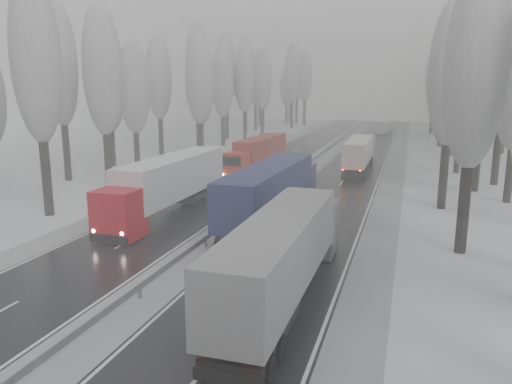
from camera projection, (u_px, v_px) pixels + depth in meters
The scene contains 56 objects.
ground at pixel (89, 339), 19.87m from camera, with size 260.00×260.00×0.00m, color silver.
carriageway_right at pixel (334, 194), 46.36m from camera, with size 7.50×200.00×0.03m, color black.
carriageway_left at pixel (228, 187), 49.41m from camera, with size 7.50×200.00×0.03m, color black.
median_slush at pixel (279, 190), 47.88m from camera, with size 3.00×200.00×0.04m, color #989BA0.
shoulder_right at pixel (389, 197), 44.93m from camera, with size 2.40×200.00×0.04m, color #989BA0.
shoulder_left at pixel (182, 184), 50.84m from camera, with size 2.40×200.00×0.04m, color #989BA0.
median_guardrail at pixel (279, 184), 47.75m from camera, with size 0.12×200.00×0.76m.
tree_16 at pixel (476, 71), 27.91m from camera, with size 3.60×3.60×16.53m.
tree_18 at pixel (452, 75), 38.67m from camera, with size 3.60×3.60×16.58m.
tree_20 at pixel (485, 82), 45.40m from camera, with size 3.60×3.60×15.71m.
tree_21 at pixel (506, 63), 48.10m from camera, with size 3.60×3.60×18.62m.
tree_22 at pixel (464, 82), 55.37m from camera, with size 3.60×3.60×15.86m.
tree_24 at pixel (469, 57), 59.56m from camera, with size 3.60×3.60×20.49m.
tree_26 at pixel (459, 69), 69.46m from camera, with size 3.60×3.60×18.78m.
tree_27 at pixel (509, 75), 71.28m from camera, with size 3.60×3.60×17.62m.
tree_28 at pixel (445, 68), 79.68m from camera, with size 3.60×3.60×19.62m.
tree_29 at pixel (491, 74), 81.48m from camera, with size 3.60×3.60×18.11m.
tree_30 at pixel (443, 76), 88.95m from camera, with size 3.60×3.60×17.86m.
tree_31 at pixel (476, 74), 90.88m from camera, with size 3.60×3.60×18.58m.
tree_32 at pixel (441, 78), 96.01m from camera, with size 3.60×3.60×17.33m.
tree_33 at pixel (456, 88), 99.24m from camera, with size 3.60×3.60×14.33m.
tree_34 at pixel (435, 78), 102.87m from camera, with size 3.60×3.60×17.63m.
tree_35 at pixel (481, 76), 103.85m from camera, with size 3.60×3.60×18.25m.
tree_36 at pixel (440, 71), 111.34m from camera, with size 3.60×3.60×20.23m.
tree_37 at pixel (470, 82), 113.56m from camera, with size 3.60×3.60×16.37m.
tree_38 at pixel (444, 78), 121.01m from camera, with size 3.60×3.60×17.97m.
tree_39 at pixel (455, 83), 124.17m from camera, with size 3.60×3.60×16.19m.
tree_56 at pixel (36, 60), 36.35m from camera, with size 3.60×3.60×18.12m.
tree_58 at pixel (102, 71), 44.87m from camera, with size 3.60×3.60×17.21m.
tree_59 at pixel (60, 65), 50.67m from camera, with size 3.60×3.60×18.41m.
tree_60 at pixel (134, 88), 54.94m from camera, with size 3.60×3.60×14.84m.
tree_61 at pixel (109, 93), 60.47m from camera, with size 3.60×3.60×13.95m.
tree_62 at pixel (200, 81), 62.57m from camera, with size 3.60×3.60×16.04m.
tree_63 at pixel (159, 78), 68.49m from camera, with size 3.60×3.60×16.88m.
tree_64 at pixel (198, 85), 72.30m from camera, with size 3.60×3.60×15.42m.
tree_65 at pixel (197, 67), 76.01m from camera, with size 3.60×3.60×19.48m.
tree_66 at pixel (222, 86), 81.29m from camera, with size 3.60×3.60×15.23m.
tree_67 at pixel (223, 78), 85.18m from camera, with size 3.60×3.60×17.09m.
tree_68 at pixel (244, 80), 86.96m from camera, with size 3.60×3.60×16.65m.
tree_69 at pixel (226, 71), 91.74m from camera, with size 3.60×3.60×19.35m.
tree_70 at pixel (262, 79), 96.24m from camera, with size 3.60×3.60×17.09m.
tree_71 at pixel (245, 71), 101.02m from camera, with size 3.60×3.60×19.61m.
tree_72 at pixel (263, 86), 105.98m from camera, with size 3.60×3.60×15.11m.
tree_73 at pixel (256, 80), 110.27m from camera, with size 3.60×3.60×17.22m.
tree_74 at pixel (292, 73), 114.33m from camera, with size 3.60×3.60×19.68m.
tree_75 at pixel (259, 76), 120.86m from camera, with size 3.60×3.60×18.60m.
tree_76 at pixel (305, 77), 122.96m from camera, with size 3.60×3.60×18.55m.
tree_77 at pixel (287, 88), 128.88m from camera, with size 3.60×3.60×14.32m.
tree_78 at pixel (297, 75), 130.00m from camera, with size 3.60×3.60×19.55m.
tree_79 at pixel (290, 81), 134.87m from camera, with size 3.60×3.60×17.07m.
truck_grey_tarp at pixel (286, 250), 22.92m from camera, with size 2.72×16.64×4.26m.
truck_blue_box at pixel (273, 190), 35.55m from camera, with size 3.32×17.46×4.46m.
truck_cream_box at pixel (360, 152), 58.62m from camera, with size 2.42×14.92×3.82m.
box_truck_distant at pixel (384, 127), 103.56m from camera, with size 2.92×7.10×2.57m.
truck_red_white at pixel (167, 183), 38.26m from camera, with size 2.84×17.28×4.42m.
truck_red_red at pixel (258, 152), 58.68m from camera, with size 3.25×15.05×3.83m.
Camera 1 is at (11.77, -15.41, 9.90)m, focal length 35.00 mm.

